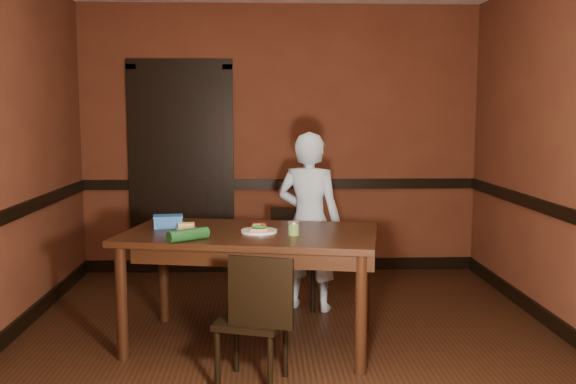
{
  "coord_description": "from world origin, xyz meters",
  "views": [
    {
      "loc": [
        -0.19,
        -4.26,
        1.62
      ],
      "look_at": [
        0.0,
        0.35,
        1.05
      ],
      "focal_mm": 40.0,
      "sensor_mm": 36.0,
      "label": 1
    }
  ],
  "objects": [
    {
      "name": "sauce_jar",
      "position": [
        0.02,
        -0.05,
        0.85
      ],
      "size": [
        0.08,
        0.08,
        0.09
      ],
      "rotation": [
        0.0,
        0.0,
        -0.24
      ],
      "color": "#59803D",
      "rests_on": "dining_table"
    },
    {
      "name": "baseboard_back",
      "position": [
        0.0,
        2.23,
        0.06
      ],
      "size": [
        4.0,
        0.03,
        0.12
      ],
      "primitive_type": "cube",
      "color": "black",
      "rests_on": "ground"
    },
    {
      "name": "sandwich_plate",
      "position": [
        -0.21,
        0.07,
        0.82
      ],
      "size": [
        0.25,
        0.25,
        0.06
      ],
      "rotation": [
        0.0,
        0.0,
        0.06
      ],
      "color": "silver",
      "rests_on": "dining_table"
    },
    {
      "name": "floor",
      "position": [
        0.0,
        0.0,
        0.0
      ],
      "size": [
        4.0,
        4.5,
        0.01
      ],
      "primitive_type": "cube",
      "color": "black",
      "rests_on": "ground"
    },
    {
      "name": "dado_back",
      "position": [
        0.0,
        2.23,
        0.9
      ],
      "size": [
        4.0,
        0.03,
        0.1
      ],
      "primitive_type": "cube",
      "color": "black",
      "rests_on": "ground"
    },
    {
      "name": "chair_far",
      "position": [
        0.12,
        1.02,
        0.41
      ],
      "size": [
        0.48,
        0.48,
        0.81
      ],
      "primitive_type": null,
      "rotation": [
        0.0,
        0.0,
        -0.33
      ],
      "color": "black",
      "rests_on": "floor"
    },
    {
      "name": "dining_table",
      "position": [
        -0.27,
        0.11,
        0.4
      ],
      "size": [
        1.87,
        1.28,
        0.81
      ],
      "primitive_type": "cube",
      "rotation": [
        0.0,
        0.0,
        -0.19
      ],
      "color": "black",
      "rests_on": "floor"
    },
    {
      "name": "cheese_saucer",
      "position": [
        -0.72,
        0.21,
        0.82
      ],
      "size": [
        0.15,
        0.15,
        0.05
      ],
      "rotation": [
        0.0,
        0.0,
        -0.01
      ],
      "color": "silver",
      "rests_on": "dining_table"
    },
    {
      "name": "person",
      "position": [
        0.2,
        0.93,
        0.73
      ],
      "size": [
        0.63,
        0.52,
        1.47
      ],
      "primitive_type": "imported",
      "rotation": [
        0.0,
        0.0,
        2.77
      ],
      "color": "silver",
      "rests_on": "floor"
    },
    {
      "name": "chair_near",
      "position": [
        -0.25,
        -0.57,
        0.41
      ],
      "size": [
        0.48,
        0.48,
        0.82
      ],
      "primitive_type": null,
      "rotation": [
        0.0,
        0.0,
        2.83
      ],
      "color": "black",
      "rests_on": "floor"
    },
    {
      "name": "food_tub",
      "position": [
        -0.86,
        0.28,
        0.85
      ],
      "size": [
        0.23,
        0.17,
        0.09
      ],
      "rotation": [
        0.0,
        0.0,
        0.14
      ],
      "color": "blue",
      "rests_on": "dining_table"
    },
    {
      "name": "baseboard_right",
      "position": [
        1.99,
        0.0,
        0.06
      ],
      "size": [
        0.03,
        4.5,
        0.12
      ],
      "primitive_type": "cube",
      "color": "black",
      "rests_on": "ground"
    },
    {
      "name": "wall_front",
      "position": [
        0.0,
        -2.25,
        1.35
      ],
      "size": [
        4.0,
        0.02,
        2.7
      ],
      "primitive_type": "cube",
      "color": "#562B1A",
      "rests_on": "ground"
    },
    {
      "name": "door",
      "position": [
        -1.0,
        2.22,
        1.09
      ],
      "size": [
        1.05,
        0.07,
        2.2
      ],
      "color": "black",
      "rests_on": "ground"
    },
    {
      "name": "wrapped_veg",
      "position": [
        -0.66,
        -0.2,
        0.85
      ],
      "size": [
        0.27,
        0.23,
        0.08
      ],
      "primitive_type": "cylinder",
      "rotation": [
        0.0,
        1.57,
        0.63
      ],
      "color": "#123E18",
      "rests_on": "dining_table"
    },
    {
      "name": "wall_back",
      "position": [
        0.0,
        2.25,
        1.35
      ],
      "size": [
        4.0,
        0.02,
        2.7
      ],
      "primitive_type": "cube",
      "color": "#562B1A",
      "rests_on": "ground"
    }
  ]
}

